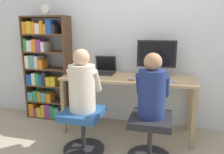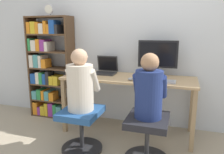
% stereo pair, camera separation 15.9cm
% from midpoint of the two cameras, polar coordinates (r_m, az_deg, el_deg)
% --- Properties ---
extents(ground_plane, '(14.00, 14.00, 0.00)m').
position_cam_midpoint_polar(ground_plane, '(2.86, 4.19, -16.53)').
color(ground_plane, tan).
extents(wall_back, '(10.00, 0.05, 2.60)m').
position_cam_midpoint_polar(wall_back, '(3.18, 7.58, 10.76)').
color(wall_back, silver).
rests_on(wall_back, ground_plane).
extents(desk, '(1.72, 0.62, 0.77)m').
position_cam_midpoint_polar(desk, '(2.89, 5.87, -1.73)').
color(desk, tan).
rests_on(desk, ground_plane).
extents(desktop_monitor, '(0.52, 0.18, 0.47)m').
position_cam_midpoint_polar(desktop_monitor, '(2.95, 13.34, 5.16)').
color(desktop_monitor, black).
rests_on(desktop_monitor, desk).
extents(laptop, '(0.30, 0.28, 0.24)m').
position_cam_midpoint_polar(laptop, '(3.09, -0.24, 1.85)').
color(laptop, '#2D2D30').
rests_on(laptop, desk).
extents(keyboard, '(0.45, 0.14, 0.03)m').
position_cam_midpoint_polar(keyboard, '(2.67, 13.16, -0.95)').
color(keyboard, '#B2B2B7').
rests_on(keyboard, desk).
extents(computer_mouse_by_keyboard, '(0.07, 0.09, 0.03)m').
position_cam_midpoint_polar(computer_mouse_by_keyboard, '(2.70, 6.58, -0.52)').
color(computer_mouse_by_keyboard, '#99999E').
rests_on(computer_mouse_by_keyboard, desk).
extents(office_chair_left, '(0.47, 0.48, 0.49)m').
position_cam_midpoint_polar(office_chair_left, '(2.41, 11.10, -14.62)').
color(office_chair_left, '#262628').
rests_on(office_chair_left, ground_plane).
extents(office_chair_right, '(0.47, 0.48, 0.49)m').
position_cam_midpoint_polar(office_chair_right, '(2.57, -6.19, -12.63)').
color(office_chair_right, '#262628').
rests_on(office_chair_right, ground_plane).
extents(person_at_monitor, '(0.34, 0.31, 0.66)m').
position_cam_midpoint_polar(person_at_monitor, '(2.24, 11.63, -3.29)').
color(person_at_monitor, navy).
rests_on(person_at_monitor, office_chair_left).
extents(person_at_laptop, '(0.36, 0.33, 0.68)m').
position_cam_midpoint_polar(person_at_laptop, '(2.41, -6.41, -1.77)').
color(person_at_laptop, beige).
rests_on(person_at_laptop, office_chair_right).
extents(bookshelf, '(0.70, 0.28, 1.58)m').
position_cam_midpoint_polar(bookshelf, '(3.56, -15.14, 1.69)').
color(bookshelf, '#513823').
rests_on(bookshelf, ground_plane).
extents(desk_clock, '(0.14, 0.03, 0.16)m').
position_cam_midpoint_polar(desk_clock, '(3.40, -14.85, 16.67)').
color(desk_clock, '#B2B2B7').
rests_on(desk_clock, bookshelf).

